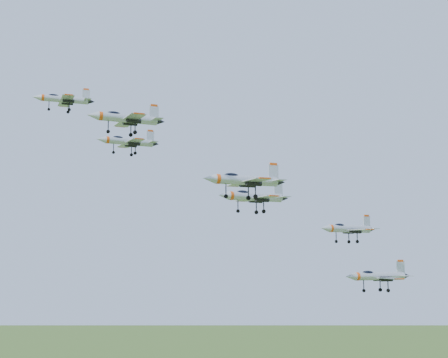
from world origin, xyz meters
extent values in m
cylinder|color=#B0B6BD|center=(-15.77, 16.57, 140.75)|extent=(8.42, 2.52, 1.20)
cone|color=#B0B6BD|center=(-20.70, 15.77, 140.75)|extent=(1.84, 1.45, 1.20)
cone|color=black|center=(-11.02, 17.34, 140.75)|extent=(1.44, 1.22, 1.02)
ellipsoid|color=black|center=(-17.78, 16.24, 141.21)|extent=(2.15, 1.18, 0.76)
cube|color=#B0B6BD|center=(-15.17, 14.04, 140.52)|extent=(2.75, 4.36, 0.13)
cube|color=#B0B6BD|center=(-16.00, 19.16, 140.52)|extent=(2.75, 4.36, 0.13)
cube|color=#B0B6BD|center=(-12.02, 17.17, 142.00)|extent=(1.39, 0.33, 1.94)
cube|color=#DE4C0F|center=(-12.02, 17.17, 143.02)|extent=(1.03, 0.29, 0.32)
cylinder|color=#B0B6BD|center=(-4.60, 0.25, 130.36)|extent=(7.70, 3.15, 1.11)
cone|color=#B0B6BD|center=(-9.05, -1.00, 130.36)|extent=(1.78, 1.48, 1.11)
cone|color=black|center=(-0.33, 1.45, 130.36)|extent=(1.41, 1.23, 0.94)
ellipsoid|color=black|center=(-6.41, -0.26, 130.77)|extent=(2.03, 1.28, 0.70)
cube|color=#B0B6BD|center=(-3.79, -2.01, 130.14)|extent=(2.91, 4.15, 0.12)
cube|color=#B0B6BD|center=(-5.08, 2.60, 130.14)|extent=(2.91, 4.15, 0.12)
cube|color=#B0B6BD|center=(-1.23, 1.20, 131.51)|extent=(1.26, 0.44, 1.79)
cube|color=#DE4C0F|center=(-1.23, 1.20, 132.45)|extent=(0.94, 0.37, 0.30)
cylinder|color=#B0B6BD|center=(-5.45, -14.35, 130.90)|extent=(8.15, 3.06, 1.17)
cone|color=#B0B6BD|center=(-10.17, -15.50, 130.90)|extent=(1.85, 1.52, 1.17)
cone|color=black|center=(-0.90, -13.24, 130.90)|extent=(1.46, 1.27, 0.99)
ellipsoid|color=black|center=(-7.37, -14.82, 131.34)|extent=(2.12, 1.29, 0.74)
cube|color=#B0B6BD|center=(-4.67, -16.76, 130.67)|extent=(2.95, 4.34, 0.13)
cube|color=#B0B6BD|center=(-5.87, -11.86, 130.67)|extent=(2.95, 4.34, 0.13)
cube|color=#B0B6BD|center=(-1.86, -13.47, 132.12)|extent=(1.34, 0.43, 1.89)
cube|color=#DE4C0F|center=(-1.86, -13.47, 133.11)|extent=(0.99, 0.36, 0.32)
cylinder|color=#B0B6BD|center=(17.31, 5.62, 122.43)|extent=(10.27, 4.26, 1.48)
cone|color=#B0B6BD|center=(11.40, 3.92, 122.43)|extent=(2.38, 1.99, 1.48)
cone|color=black|center=(23.00, 7.26, 122.43)|extent=(1.88, 1.65, 1.26)
ellipsoid|color=black|center=(14.90, 4.93, 122.99)|extent=(2.70, 1.72, 0.94)
cube|color=#B0B6BD|center=(18.41, 2.62, 122.15)|extent=(3.91, 5.54, 0.16)
cube|color=#B0B6BD|center=(16.65, 8.75, 122.15)|extent=(3.91, 5.54, 0.16)
cube|color=#B0B6BD|center=(21.80, 6.92, 123.97)|extent=(1.68, 0.60, 2.39)
cube|color=#DE4C0F|center=(21.80, 6.92, 125.22)|extent=(1.25, 0.50, 0.40)
cylinder|color=#B0B6BD|center=(12.12, -9.79, 123.37)|extent=(9.93, 3.43, 1.42)
cone|color=#B0B6BD|center=(6.35, -11.02, 123.37)|extent=(2.22, 1.80, 1.42)
cone|color=black|center=(17.69, -8.62, 123.37)|extent=(1.75, 1.50, 1.21)
ellipsoid|color=black|center=(9.77, -10.29, 123.90)|extent=(2.57, 1.50, 0.90)
cube|color=#B0B6BD|center=(12.97, -12.74, 123.09)|extent=(3.46, 5.23, 0.15)
cube|color=#B0B6BD|center=(11.70, -6.75, 123.09)|extent=(3.46, 5.23, 0.15)
cube|color=#B0B6BD|center=(16.51, -8.86, 124.84)|extent=(1.63, 0.47, 2.30)
cube|color=#DE4C0F|center=(16.51, -8.86, 126.05)|extent=(1.21, 0.40, 0.38)
cylinder|color=#B0B6BD|center=(33.11, 2.56, 116.92)|extent=(8.72, 3.97, 1.27)
cone|color=#B0B6BD|center=(28.12, 0.90, 116.92)|extent=(2.06, 1.76, 1.27)
cone|color=black|center=(37.91, 4.16, 116.92)|extent=(1.63, 1.45, 1.08)
ellipsoid|color=black|center=(31.08, 1.88, 117.40)|extent=(2.32, 1.54, 0.80)
cube|color=#B0B6BD|center=(34.16, 0.03, 116.68)|extent=(3.48, 4.77, 0.14)
cube|color=#B0B6BD|center=(32.43, 5.21, 116.68)|extent=(3.48, 4.77, 0.14)
cube|color=#B0B6BD|center=(36.90, 3.82, 118.24)|extent=(1.42, 0.57, 2.05)
cube|color=#DE4C0F|center=(36.90, 3.82, 119.31)|extent=(1.06, 0.47, 0.34)
cylinder|color=#B0B6BD|center=(39.03, 3.87, 108.81)|extent=(9.79, 2.88, 1.40)
cone|color=#B0B6BD|center=(33.28, 2.98, 108.81)|extent=(2.13, 1.68, 1.40)
cone|color=black|center=(44.56, 4.74, 108.81)|extent=(1.67, 1.41, 1.19)
ellipsoid|color=black|center=(36.69, 3.51, 109.34)|extent=(2.50, 1.36, 0.89)
cube|color=#B0B6BD|center=(39.70, 0.93, 108.54)|extent=(3.18, 5.06, 0.15)
cube|color=#B0B6BD|center=(38.77, 6.88, 108.54)|extent=(3.18, 5.06, 0.15)
cube|color=#B0B6BD|center=(43.39, 4.55, 110.27)|extent=(1.62, 0.38, 2.26)
cube|color=#DE4C0F|center=(43.39, 4.55, 111.45)|extent=(1.19, 0.33, 0.38)
camera|label=1|loc=(-8.65, -98.36, 112.51)|focal=50.00mm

